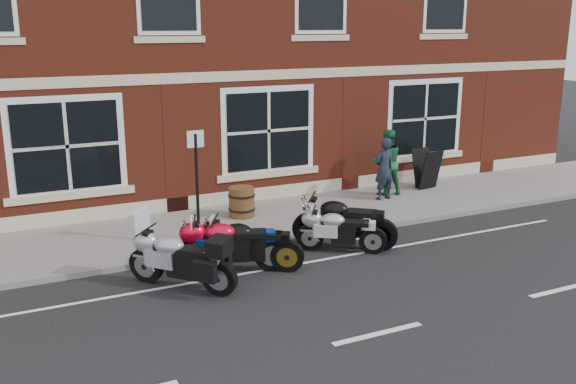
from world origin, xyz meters
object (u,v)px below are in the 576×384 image
object	(u,v)px
moto_sport_red	(229,243)
moto_sport_silver	(340,229)
moto_touring_silver	(179,257)
pedestrian_right	(387,162)
moto_sport_black	(247,243)
moto_naked_black	(343,220)
a_board_sign	(427,169)
parking_sign	(197,180)
barrel_planter	(242,202)
pedestrian_left	(384,169)

from	to	relation	value
moto_sport_red	moto_sport_silver	world-z (taller)	moto_sport_red
moto_touring_silver	pedestrian_right	bearing A→B (deg)	-13.99
moto_sport_black	moto_naked_black	distance (m)	2.39
moto_naked_black	a_board_sign	world-z (taller)	a_board_sign
moto_sport_red	parking_sign	distance (m)	1.69
moto_sport_black	a_board_sign	xyz separation A→B (m)	(6.83, 3.31, 0.13)
moto_sport_red	moto_naked_black	distance (m)	2.73
moto_touring_silver	moto_sport_black	world-z (taller)	moto_touring_silver
moto_sport_red	parking_sign	xyz separation A→B (m)	(-0.16, 1.39, 0.96)
moto_naked_black	parking_sign	distance (m)	3.20
moto_touring_silver	parking_sign	xyz separation A→B (m)	(0.93, 1.73, 0.94)
moto_sport_black	parking_sign	bearing A→B (deg)	52.15
moto_touring_silver	pedestrian_right	size ratio (longest dim) A/B	0.98
barrel_planter	parking_sign	bearing A→B (deg)	-135.35
moto_sport_silver	pedestrian_right	distance (m)	4.55
moto_sport_silver	parking_sign	size ratio (longest dim) A/B	0.66
moto_sport_red	pedestrian_left	bearing A→B (deg)	-42.07
a_board_sign	pedestrian_left	bearing A→B (deg)	-173.72
a_board_sign	barrel_planter	bearing A→B (deg)	174.15
moto_sport_black	moto_sport_silver	size ratio (longest dim) A/B	1.16
moto_sport_black	a_board_sign	size ratio (longest dim) A/B	1.68
moto_touring_silver	pedestrian_left	distance (m)	7.22
moto_touring_silver	pedestrian_left	xyz separation A→B (m)	(6.50, 3.12, 0.36)
moto_sport_black	a_board_sign	world-z (taller)	a_board_sign
pedestrian_left	moto_sport_red	bearing A→B (deg)	23.08
moto_naked_black	pedestrian_left	xyz separation A→B (m)	(2.70, 2.47, 0.36)
pedestrian_left	barrel_planter	world-z (taller)	pedestrian_left
a_board_sign	barrel_planter	xyz separation A→B (m)	(-5.75, -0.30, -0.20)
pedestrian_right	moto_sport_red	bearing A→B (deg)	38.03
moto_sport_red	moto_naked_black	size ratio (longest dim) A/B	1.18
moto_touring_silver	moto_naked_black	bearing A→B (deg)	-31.37
a_board_sign	barrel_planter	world-z (taller)	a_board_sign
parking_sign	moto_touring_silver	bearing A→B (deg)	-116.12
moto_touring_silver	moto_sport_silver	distance (m)	3.60
moto_sport_red	pedestrian_right	bearing A→B (deg)	-40.38
a_board_sign	moto_sport_black	bearing A→B (deg)	-162.94
moto_sport_black	pedestrian_left	world-z (taller)	pedestrian_left
moto_naked_black	a_board_sign	bearing A→B (deg)	-15.87
moto_naked_black	barrel_planter	size ratio (longest dim) A/B	2.52
moto_sport_silver	moto_naked_black	xyz separation A→B (m)	(0.22, 0.26, 0.10)
moto_sport_red	barrel_planter	distance (m)	3.30
moto_sport_red	moto_naked_black	world-z (taller)	moto_naked_black
moto_sport_silver	barrel_planter	distance (m)	3.09
pedestrian_left	pedestrian_right	size ratio (longest dim) A/B	0.92
moto_naked_black	barrel_planter	world-z (taller)	moto_naked_black
pedestrian_right	barrel_planter	world-z (taller)	pedestrian_right
moto_touring_silver	barrel_planter	bearing A→B (deg)	11.42
pedestrian_right	moto_sport_silver	bearing A→B (deg)	52.82
pedestrian_left	pedestrian_right	world-z (taller)	pedestrian_right
moto_sport_black	pedestrian_left	xyz separation A→B (m)	(5.06, 2.84, 0.40)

